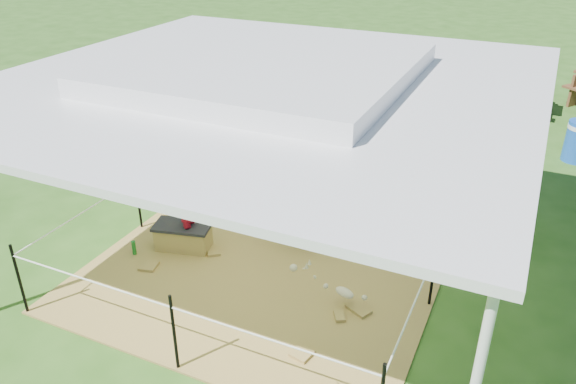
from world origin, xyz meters
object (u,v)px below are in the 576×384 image
at_px(pony, 290,213).
at_px(distant_person, 478,98).
at_px(straw_bale, 183,237).
at_px(picnic_table_near, 507,94).
at_px(woman, 186,201).
at_px(foal, 345,291).
at_px(green_bottle, 134,248).

relative_size(pony, distant_person, 1.02).
xyz_separation_m(straw_bale, distant_person, (3.04, 7.38, 0.37)).
distance_m(picnic_table_near, distant_person, 1.32).
relative_size(straw_bale, picnic_table_near, 0.39).
relative_size(woman, foal, 1.13).
bearing_deg(green_bottle, pony, 33.22).
distance_m(pony, distant_person, 6.80).
height_order(pony, distant_person, distant_person).
xyz_separation_m(pony, distant_person, (1.69, 6.58, 0.05)).
height_order(straw_bale, distant_person, distant_person).
xyz_separation_m(foal, distant_person, (0.45, 7.65, 0.31)).
distance_m(woman, picnic_table_near, 9.26).
relative_size(foal, picnic_table_near, 0.41).
bearing_deg(green_bottle, straw_bale, 39.29).
xyz_separation_m(pony, foal, (1.24, -1.06, -0.27)).
height_order(pony, foal, pony).
distance_m(woman, distant_person, 7.94).
relative_size(straw_bale, woman, 0.83).
xyz_separation_m(woman, green_bottle, (-0.65, -0.45, -0.69)).
distance_m(straw_bale, pony, 1.60).
xyz_separation_m(picnic_table_near, distant_person, (-0.55, -1.19, 0.16)).
xyz_separation_m(woman, pony, (1.25, 0.79, -0.31)).
xyz_separation_m(woman, picnic_table_near, (3.49, 8.56, -0.42)).
relative_size(straw_bale, pony, 0.66).
height_order(straw_bale, foal, foal).
relative_size(pony, picnic_table_near, 0.59).
bearing_deg(straw_bale, distant_person, 67.59).
xyz_separation_m(pony, picnic_table_near, (2.24, 7.77, -0.11)).
height_order(straw_bale, picnic_table_near, picnic_table_near).
relative_size(woman, green_bottle, 4.32).
bearing_deg(foal, pony, 158.63).
bearing_deg(distant_person, pony, 91.10).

